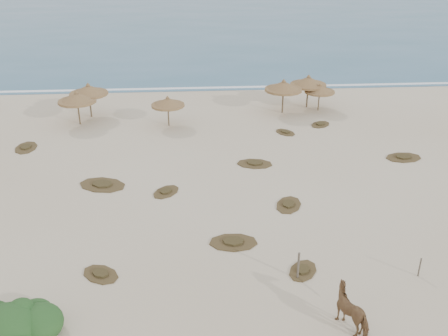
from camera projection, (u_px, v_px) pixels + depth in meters
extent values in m
plane|color=beige|center=(186.00, 236.00, 25.34)|extent=(160.00, 160.00, 0.00)
cube|color=#285D7A|center=(186.00, 13.00, 92.77)|extent=(200.00, 100.00, 0.01)
cube|color=white|center=(186.00, 88.00, 48.71)|extent=(70.00, 0.60, 0.01)
cylinder|color=brown|center=(79.00, 112.00, 39.35)|extent=(0.12, 0.12, 2.09)
cylinder|color=olive|center=(77.00, 101.00, 38.98)|extent=(3.76, 3.76, 0.18)
cone|color=olive|center=(77.00, 97.00, 38.84)|extent=(3.64, 3.64, 0.75)
cone|color=olive|center=(76.00, 92.00, 38.64)|extent=(0.36, 0.36, 0.22)
cylinder|color=brown|center=(90.00, 104.00, 40.92)|extent=(0.12, 0.12, 2.17)
cylinder|color=olive|center=(89.00, 94.00, 40.53)|extent=(4.04, 4.04, 0.19)
cone|color=olive|center=(88.00, 90.00, 40.38)|extent=(3.91, 3.91, 0.78)
cone|color=olive|center=(88.00, 84.00, 40.18)|extent=(0.37, 0.37, 0.23)
cylinder|color=brown|center=(168.00, 115.00, 39.15)|extent=(0.10, 0.10, 1.83)
cylinder|color=olive|center=(168.00, 105.00, 38.82)|extent=(3.30, 3.30, 0.16)
cone|color=olive|center=(168.00, 102.00, 38.70)|extent=(3.19, 3.19, 0.65)
cone|color=olive|center=(167.00, 97.00, 38.53)|extent=(0.31, 0.31, 0.19)
cylinder|color=brown|center=(283.00, 100.00, 41.84)|extent=(0.13, 0.13, 2.20)
cylinder|color=olive|center=(283.00, 90.00, 41.45)|extent=(3.76, 3.76, 0.19)
cone|color=olive|center=(284.00, 86.00, 41.30)|extent=(3.64, 3.64, 0.78)
cone|color=olive|center=(284.00, 80.00, 41.10)|extent=(0.38, 0.38, 0.23)
cylinder|color=brown|center=(319.00, 100.00, 42.47)|extent=(0.10, 0.10, 1.80)
cylinder|color=olive|center=(320.00, 92.00, 42.15)|extent=(3.01, 3.01, 0.15)
cone|color=olive|center=(320.00, 88.00, 42.02)|extent=(2.91, 2.91, 0.64)
cone|color=olive|center=(320.00, 84.00, 41.86)|extent=(0.31, 0.31, 0.19)
cylinder|color=brown|center=(307.00, 95.00, 43.20)|extent=(0.12, 0.12, 2.17)
cylinder|color=olive|center=(308.00, 85.00, 42.81)|extent=(3.95, 3.95, 0.19)
cone|color=olive|center=(308.00, 81.00, 42.67)|extent=(3.82, 3.82, 0.78)
cone|color=olive|center=(309.00, 76.00, 42.47)|extent=(0.37, 0.37, 0.23)
imported|color=olive|center=(353.00, 310.00, 19.24)|extent=(1.72, 2.11, 1.63)
cylinder|color=brown|center=(298.00, 266.00, 21.96)|extent=(0.12, 0.12, 1.37)
cylinder|color=brown|center=(420.00, 267.00, 22.20)|extent=(0.08, 0.08, 0.96)
ellipsoid|color=#275223|center=(9.00, 328.00, 18.60)|extent=(2.27, 2.27, 1.70)
ellipsoid|color=#275223|center=(39.00, 323.00, 19.02)|extent=(1.82, 1.82, 1.36)
ellipsoid|color=#275223|center=(36.00, 313.00, 19.66)|extent=(1.36, 1.36, 1.02)
ellipsoid|color=#275223|center=(21.00, 309.00, 18.96)|extent=(1.02, 1.02, 0.77)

